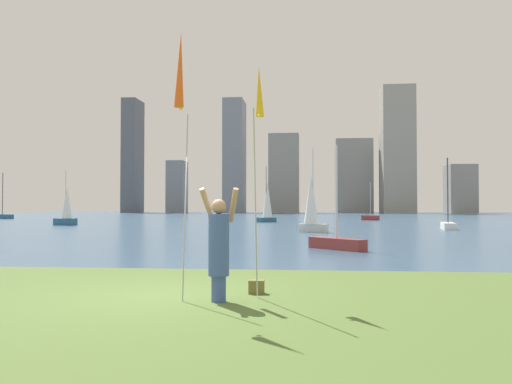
# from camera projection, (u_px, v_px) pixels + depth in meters

# --- Properties ---
(ground) EXTENTS (120.00, 138.00, 0.12)m
(ground) POSITION_uv_depth(u_px,v_px,m) (285.00, 220.00, 60.20)
(ground) COLOR #4C662D
(person) EXTENTS (0.71, 0.53, 1.95)m
(person) POSITION_uv_depth(u_px,v_px,m) (219.00, 245.00, 8.90)
(person) COLOR #3F59A5
(person) RESTS_ON ground
(kite_flag_left) EXTENTS (0.16, 0.75, 4.57)m
(kite_flag_left) POSITION_uv_depth(u_px,v_px,m) (180.00, 77.00, 8.77)
(kite_flag_left) COLOR #B2B2B7
(kite_flag_left) RESTS_ON ground
(kite_flag_right) EXTENTS (0.16, 1.26, 4.21)m
(kite_flag_right) POSITION_uv_depth(u_px,v_px,m) (259.00, 100.00, 9.72)
(kite_flag_right) COLOR #B2B2B7
(kite_flag_right) RESTS_ON ground
(bag) EXTENTS (0.28, 0.19, 0.25)m
(bag) POSITION_uv_depth(u_px,v_px,m) (256.00, 287.00, 9.69)
(bag) COLOR olive
(bag) RESTS_ON ground
(sailboat_0) EXTENTS (2.02, 1.35, 4.18)m
(sailboat_0) POSITION_uv_depth(u_px,v_px,m) (370.00, 217.00, 57.35)
(sailboat_0) COLOR maroon
(sailboat_0) RESTS_ON ground
(sailboat_1) EXTENTS (1.22, 3.20, 4.88)m
(sailboat_1) POSITION_uv_depth(u_px,v_px,m) (448.00, 225.00, 35.54)
(sailboat_1) COLOR white
(sailboat_1) RESTS_ON ground
(sailboat_2) EXTENTS (2.09, 2.23, 3.90)m
(sailboat_2) POSITION_uv_depth(u_px,v_px,m) (337.00, 242.00, 19.36)
(sailboat_2) COLOR maroon
(sailboat_2) RESTS_ON ground
(sailboat_3) EXTENTS (1.77, 1.21, 4.56)m
(sailboat_3) POSITION_uv_depth(u_px,v_px,m) (66.00, 209.00, 42.94)
(sailboat_3) COLOR #2D6084
(sailboat_3) RESTS_ON ground
(sailboat_4) EXTENTS (1.86, 1.29, 5.10)m
(sailboat_4) POSITION_uv_depth(u_px,v_px,m) (311.00, 203.00, 31.81)
(sailboat_4) COLOR silver
(sailboat_4) RESTS_ON ground
(sailboat_7) EXTENTS (2.93, 1.25, 5.56)m
(sailboat_7) POSITION_uv_depth(u_px,v_px,m) (2.00, 216.00, 63.02)
(sailboat_7) COLOR #2D6084
(sailboat_7) RESTS_ON ground
(sailboat_8) EXTENTS (2.00, 1.93, 5.47)m
(sailboat_8) POSITION_uv_depth(u_px,v_px,m) (267.00, 203.00, 51.05)
(sailboat_8) COLOR #2D6084
(sailboat_8) RESTS_ON ground
(skyline_tower_0) EXTENTS (3.24, 6.73, 25.41)m
(skyline_tower_0) POSITION_uv_depth(u_px,v_px,m) (133.00, 156.00, 117.89)
(skyline_tower_0) COLOR #565B66
(skyline_tower_0) RESTS_ON ground
(skyline_tower_1) EXTENTS (3.69, 5.24, 11.21)m
(skyline_tower_1) POSITION_uv_depth(u_px,v_px,m) (177.00, 187.00, 113.26)
(skyline_tower_1) COLOR gray
(skyline_tower_1) RESTS_ON ground
(skyline_tower_2) EXTENTS (4.23, 7.95, 24.51)m
(skyline_tower_2) POSITION_uv_depth(u_px,v_px,m) (235.00, 157.00, 113.97)
(skyline_tower_2) COLOR gray
(skyline_tower_2) RESTS_ON ground
(skyline_tower_3) EXTENTS (6.29, 7.78, 16.60)m
(skyline_tower_3) POSITION_uv_depth(u_px,v_px,m) (284.00, 174.00, 111.50)
(skyline_tower_3) COLOR gray
(skyline_tower_3) RESTS_ON ground
(skyline_tower_4) EXTENTS (7.88, 5.88, 15.96)m
(skyline_tower_4) POSITION_uv_depth(u_px,v_px,m) (354.00, 176.00, 113.89)
(skyline_tower_4) COLOR gray
(skyline_tower_4) RESTS_ON ground
(skyline_tower_5) EXTENTS (6.53, 6.97, 26.01)m
(skyline_tower_5) POSITION_uv_depth(u_px,v_px,m) (397.00, 150.00, 107.73)
(skyline_tower_5) COLOR gray
(skyline_tower_5) RESTS_ON ground
(skyline_tower_6) EXTENTS (5.41, 6.26, 9.96)m
(skyline_tower_6) POSITION_uv_depth(u_px,v_px,m) (460.00, 189.00, 107.79)
(skyline_tower_6) COLOR gray
(skyline_tower_6) RESTS_ON ground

